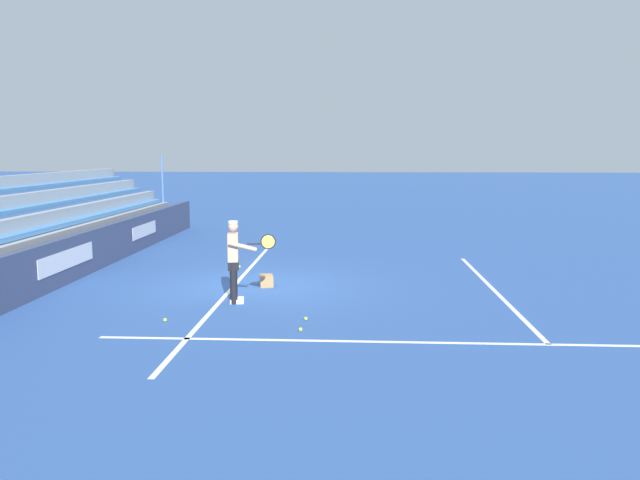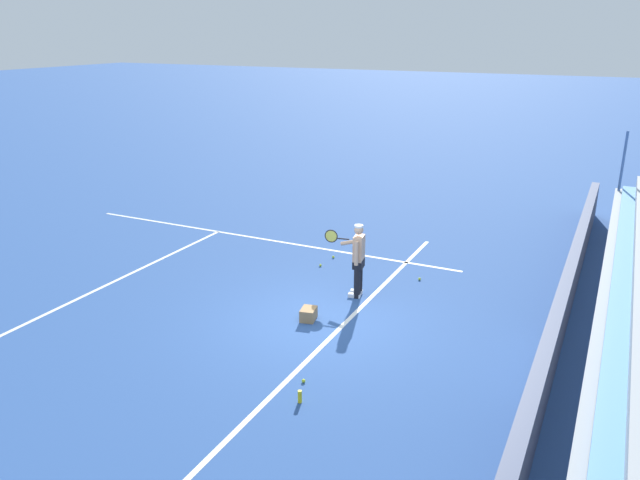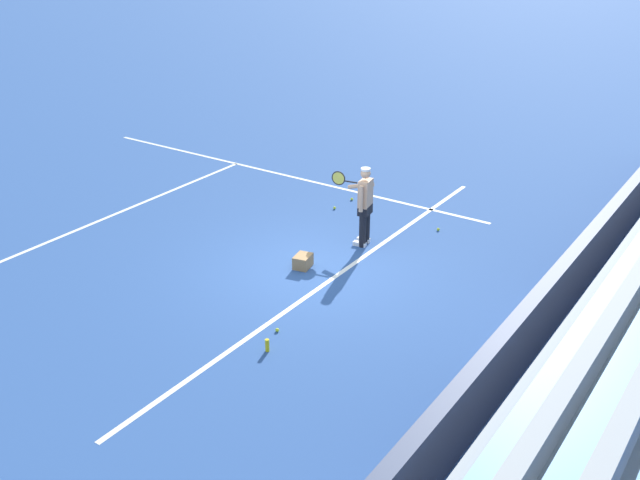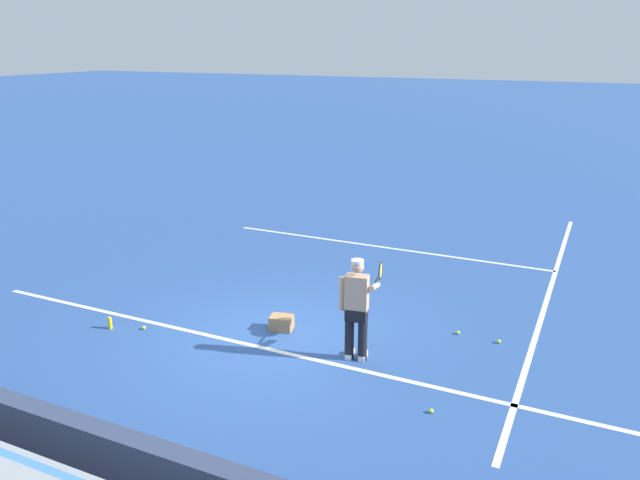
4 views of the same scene
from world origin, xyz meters
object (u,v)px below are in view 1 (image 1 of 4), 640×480
Objects in this scene: tennis_player at (235,260)px; tennis_ball_far_left at (301,329)px; tennis_ball_by_box at (239,267)px; water_bottle at (235,260)px; ball_box_cardboard at (266,281)px; tennis_ball_on_baseline at (306,319)px; tennis_ball_far_right at (165,320)px.

tennis_player reaches higher than tennis_ball_far_left.
water_bottle reaches higher than tennis_ball_by_box.
tennis_ball_on_baseline is (2.92, 1.15, -0.10)m from ball_box_cardboard.
ball_box_cardboard is at bearing -163.00° from tennis_ball_far_left.
tennis_ball_far_left is 6.89m from water_bottle.
tennis_ball_by_box is 0.62m from water_bottle.
ball_box_cardboard is 3.14m from tennis_ball_on_baseline.
tennis_player is 25.98× the size of tennis_ball_by_box.
tennis_ball_by_box is (-3.87, -0.63, -0.86)m from tennis_player.
water_bottle is (-5.74, -2.43, 0.08)m from tennis_ball_on_baseline.
water_bottle reaches higher than tennis_ball_far_right.
tennis_ball_far_right is at bearing -1.61° from water_bottle.
tennis_ball_far_left is at bearing 79.36° from tennis_ball_far_right.
tennis_ball_far_right is (5.41, -0.40, 0.00)m from tennis_ball_by_box.
ball_box_cardboard is 6.06× the size of tennis_ball_far_left.
tennis_ball_by_box is at bearing -154.87° from ball_box_cardboard.
tennis_ball_by_box is 1.00× the size of tennis_ball_far_right.
ball_box_cardboard reaches higher than tennis_ball_on_baseline.
tennis_ball_by_box is 1.00× the size of tennis_ball_far_left.
tennis_player is 2.68m from tennis_ball_far_left.
tennis_ball_on_baseline and tennis_ball_far_left have the same top height.
tennis_ball_by_box is 5.42m from tennis_ball_far_right.
tennis_player is 25.98× the size of tennis_ball_on_baseline.
tennis_player is 4.01m from tennis_ball_by_box.
tennis_ball_on_baseline is at bearing 23.09° from tennis_ball_by_box.
ball_box_cardboard is 1.82× the size of water_bottle.
ball_box_cardboard is 3.81m from tennis_ball_far_left.
tennis_ball_by_box and tennis_ball_far_right have the same top height.
tennis_player is 1.84m from ball_box_cardboard.
tennis_ball_by_box is at bearing 175.81° from tennis_ball_far_right.
tennis_player reaches higher than ball_box_cardboard.
tennis_player reaches higher than tennis_ball_on_baseline.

